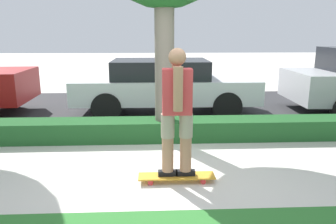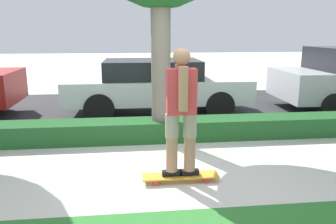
# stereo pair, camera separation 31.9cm
# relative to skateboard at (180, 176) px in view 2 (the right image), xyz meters

# --- Properties ---
(ground_plane) EXTENTS (60.00, 60.00, 0.00)m
(ground_plane) POSITION_rel_skateboard_xyz_m (-0.13, 0.24, -0.07)
(ground_plane) COLOR beige
(street_asphalt) EXTENTS (17.99, 5.00, 0.01)m
(street_asphalt) POSITION_rel_skateboard_xyz_m (-0.13, 4.44, -0.07)
(street_asphalt) COLOR #2D2D30
(street_asphalt) RESTS_ON ground_plane
(hedge_row) EXTENTS (17.99, 0.60, 0.38)m
(hedge_row) POSITION_rel_skateboard_xyz_m (-0.13, 1.84, 0.12)
(hedge_row) COLOR #1E5123
(hedge_row) RESTS_ON ground_plane
(skateboard) EXTENTS (1.03, 0.24, 0.09)m
(skateboard) POSITION_rel_skateboard_xyz_m (0.00, 0.00, 0.00)
(skateboard) COLOR gold
(skateboard) RESTS_ON ground_plane
(skater_person) EXTENTS (0.50, 0.44, 1.69)m
(skater_person) POSITION_rel_skateboard_xyz_m (-0.00, 0.00, 0.92)
(skater_person) COLOR black
(skater_person) RESTS_ON skateboard
(parked_car_middle) EXTENTS (4.42, 1.81, 1.33)m
(parked_car_middle) POSITION_rel_skateboard_xyz_m (-0.02, 3.92, 0.65)
(parked_car_middle) COLOR silver
(parked_car_middle) RESTS_ON ground_plane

